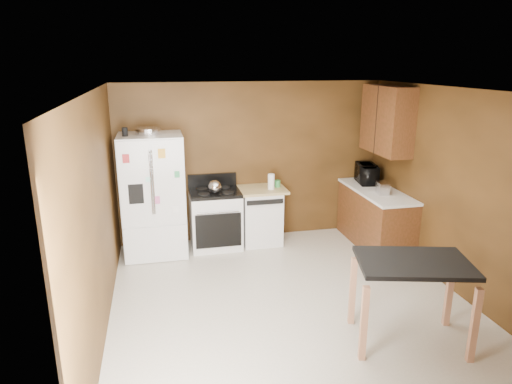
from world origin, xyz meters
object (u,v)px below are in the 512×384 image
object	(u,v)px
toaster	(383,188)
island	(413,275)
pen_cup	(125,132)
gas_range	(215,218)
kettle	(215,187)
dishwasher	(260,215)
paper_towel	(271,182)
microwave	(367,174)
green_canister	(277,184)
roasting_pan	(148,131)
refrigerator	(153,196)

from	to	relation	value
toaster	island	bearing A→B (deg)	-99.84
pen_cup	gas_range	size ratio (longest dim) A/B	0.11
kettle	dishwasher	bearing A→B (deg)	12.05
paper_towel	dishwasher	distance (m)	0.58
kettle	gas_range	bearing A→B (deg)	84.40
microwave	island	xyz separation A→B (m)	(-0.86, -2.88, -0.28)
toaster	island	xyz separation A→B (m)	(-0.82, -2.25, -0.23)
toaster	microwave	world-z (taller)	microwave
kettle	toaster	xyz separation A→B (m)	(2.43, -0.55, -0.01)
green_canister	dishwasher	size ratio (longest dim) A/B	0.12
toaster	dishwasher	bearing A→B (deg)	167.52
roasting_pan	pen_cup	xyz separation A→B (m)	(-0.31, -0.11, 0.01)
roasting_pan	gas_range	distance (m)	1.66
roasting_pan	dishwasher	bearing A→B (deg)	1.82
roasting_pan	green_canister	bearing A→B (deg)	2.44
toaster	microwave	size ratio (longest dim) A/B	0.47
green_canister	island	world-z (taller)	green_canister
gas_range	microwave	bearing A→B (deg)	-1.09
kettle	microwave	xyz separation A→B (m)	(2.47, 0.09, 0.04)
refrigerator	microwave	bearing A→B (deg)	0.24
green_canister	pen_cup	bearing A→B (deg)	-175.16
pen_cup	kettle	bearing A→B (deg)	0.14
roasting_pan	microwave	distance (m)	3.48
paper_towel	refrigerator	xyz separation A→B (m)	(-1.78, -0.01, -0.11)
pen_cup	green_canister	world-z (taller)	pen_cup
toaster	refrigerator	distance (m)	3.38
roasting_pan	toaster	distance (m)	3.51
green_canister	refrigerator	distance (m)	1.91
pen_cup	microwave	world-z (taller)	pen_cup
refrigerator	dishwasher	world-z (taller)	refrigerator
roasting_pan	island	size ratio (longest dim) A/B	0.29
island	roasting_pan	bearing A→B (deg)	130.96
green_canister	gas_range	bearing A→B (deg)	-176.89
refrigerator	island	size ratio (longest dim) A/B	1.45
roasting_pan	microwave	world-z (taller)	roasting_pan
roasting_pan	dishwasher	world-z (taller)	roasting_pan
roasting_pan	dishwasher	xyz separation A→B (m)	(1.64, 0.05, -1.39)
microwave	refrigerator	world-z (taller)	refrigerator
paper_towel	toaster	world-z (taller)	paper_towel
paper_towel	gas_range	size ratio (longest dim) A/B	0.22
kettle	paper_towel	distance (m)	0.89
pen_cup	kettle	xyz separation A→B (m)	(1.22, 0.00, -0.86)
paper_towel	dishwasher	xyz separation A→B (m)	(-0.15, 0.08, -0.56)
kettle	dishwasher	xyz separation A→B (m)	(0.73, 0.16, -0.55)
island	paper_towel	bearing A→B (deg)	104.18
pen_cup	microwave	bearing A→B (deg)	1.37
pen_cup	paper_towel	distance (m)	2.27
paper_towel	green_canister	xyz separation A→B (m)	(0.13, 0.11, -0.07)
paper_towel	gas_range	xyz separation A→B (m)	(-0.87, 0.05, -0.55)
green_canister	microwave	xyz separation A→B (m)	(1.46, -0.10, 0.10)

